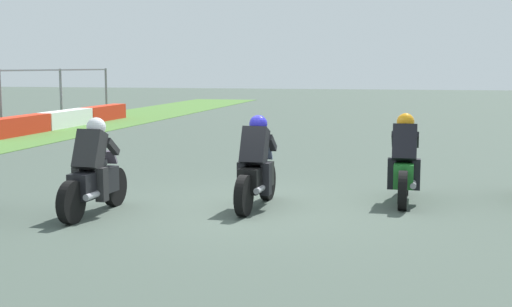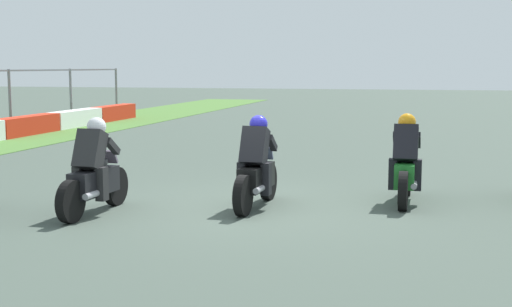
{
  "view_description": "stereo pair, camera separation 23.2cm",
  "coord_description": "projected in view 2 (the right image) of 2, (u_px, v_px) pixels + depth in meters",
  "views": [
    {
      "loc": [
        -10.98,
        -2.57,
        2.3
      ],
      "look_at": [
        -0.03,
        -0.09,
        0.9
      ],
      "focal_mm": 49.24,
      "sensor_mm": 36.0,
      "label": 1
    },
    {
      "loc": [
        -10.93,
        -2.79,
        2.3
      ],
      "look_at": [
        -0.03,
        -0.09,
        0.9
      ],
      "focal_mm": 49.24,
      "sensor_mm": 36.0,
      "label": 2
    }
  ],
  "objects": [
    {
      "name": "rider_lane_d",
      "position": [
        94.0,
        174.0,
        10.95
      ],
      "size": [
        2.04,
        0.55,
        1.51
      ],
      "rotation": [
        0.0,
        0.0,
        -0.04
      ],
      "color": "black",
      "rests_on": "ground_plane"
    },
    {
      "name": "rider_lane_c",
      "position": [
        256.0,
        170.0,
        11.42
      ],
      "size": [
        2.04,
        0.55,
        1.51
      ],
      "rotation": [
        0.0,
        0.0,
        -0.05
      ],
      "color": "black",
      "rests_on": "ground_plane"
    },
    {
      "name": "rider_lane_b",
      "position": [
        406.0,
        166.0,
        11.84
      ],
      "size": [
        2.04,
        0.54,
        1.51
      ],
      "rotation": [
        0.0,
        0.0,
        -0.01
      ],
      "color": "black",
      "rests_on": "ground_plane"
    },
    {
      "name": "ground_plane",
      "position": [
        251.0,
        208.0,
        11.48
      ],
      "size": [
        120.0,
        120.0,
        0.0
      ],
      "primitive_type": "plane",
      "color": "#414E44"
    }
  ]
}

